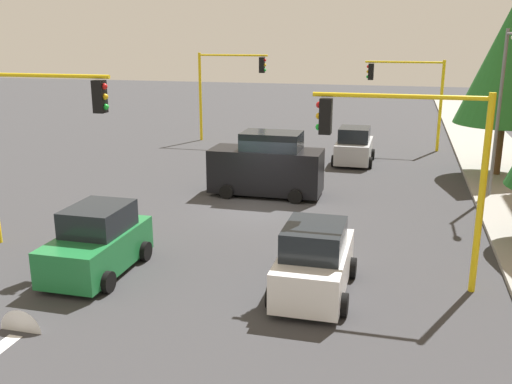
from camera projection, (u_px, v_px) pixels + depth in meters
ground_plane at (259, 208)px, 22.90m from camera, size 120.00×120.00×0.00m
lane_arrow_near at (7, 342)px, 12.88m from camera, size 2.40×1.10×1.10m
traffic_signal_far_right at (227, 79)px, 36.27m from camera, size 0.36×4.59×5.66m
traffic_signal_far_left at (409, 86)px, 33.59m from camera, size 0.36×4.59×5.35m
traffic_signal_near_right at (34, 125)px, 17.60m from camera, size 0.36×4.59×5.71m
traffic_signal_near_left at (411, 150)px, 14.93m from camera, size 0.36×4.59×5.36m
street_lamp_curbside at (502, 96)px, 22.89m from camera, size 2.15×0.28×7.00m
tree_roadside_mid at (509, 64)px, 26.50m from camera, size 4.53×4.53×8.30m
delivery_van_black at (267, 166)px, 24.47m from camera, size 2.22×4.80×2.77m
car_green at (98, 243)px, 16.54m from camera, size 3.78×2.10×1.98m
car_silver at (354, 147)px, 30.74m from camera, size 3.65×2.11×1.98m
car_white at (315, 262)px, 15.17m from camera, size 3.85×2.05×1.98m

